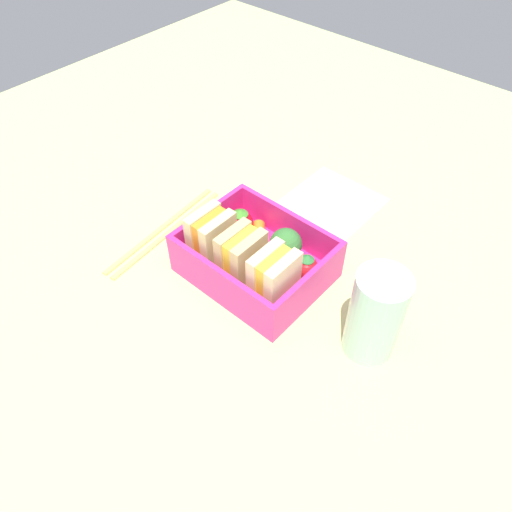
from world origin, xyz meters
TOP-DOWN VIEW (x-y plane):
  - ground_plane at (0.00, 0.00)cm, footprint 120.00×120.00cm
  - bento_tray at (0.00, 0.00)cm, footprint 15.14×12.12cm
  - bento_rim at (0.00, 0.00)cm, footprint 15.14×12.12cm
  - sandwich_left at (-4.45, 2.32)cm, footprint 3.46×4.64cm
  - sandwich_center_left at (0.00, 2.32)cm, footprint 3.46×4.64cm
  - sandwich_center at (4.45, 2.32)cm, footprint 3.46×4.64cm
  - strawberry_far_left at (-5.08, -2.48)cm, footprint 2.54×2.54cm
  - broccoli_floret at (-1.90, -2.76)cm, footprint 3.63×3.63cm
  - carrot_stick_far_left at (2.03, -2.73)cm, footprint 4.49×4.88cm
  - strawberry_left at (4.78, -2.69)cm, footprint 3.07×3.07cm
  - chopstick_pair at (12.90, 2.37)cm, footprint 3.74×18.62cm
  - drinking_glass at (-14.80, 0.36)cm, footprint 5.10×5.10cm
  - folded_napkin at (0.60, -15.64)cm, footprint 10.82×11.00cm

SIDE VIEW (x-z plane):
  - ground_plane at x=0.00cm, z-range -2.00..0.00cm
  - folded_napkin at x=0.60cm, z-range 0.00..0.40cm
  - chopstick_pair at x=12.90cm, z-range 0.00..0.70cm
  - bento_tray at x=0.00cm, z-range 0.00..1.20cm
  - carrot_stick_far_left at x=2.03cm, z-range 1.20..2.70cm
  - strawberry_far_left at x=-5.08cm, z-range 1.02..4.17cm
  - strawberry_left at x=4.78cm, z-range 1.02..4.70cm
  - bento_rim at x=0.00cm, z-range 1.20..5.28cm
  - broccoli_floret at x=-1.90cm, z-range 1.47..5.79cm
  - sandwich_left at x=-4.45cm, z-range 1.20..7.48cm
  - sandwich_center_left at x=0.00cm, z-range 1.20..7.48cm
  - sandwich_center at x=4.45cm, z-range 1.20..7.48cm
  - drinking_glass at x=-14.80cm, z-range 0.00..9.96cm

